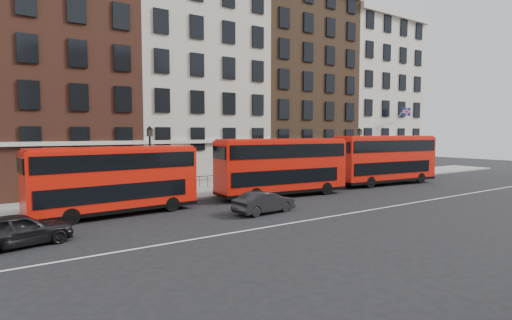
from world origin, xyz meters
TOP-DOWN VIEW (x-y plane):
  - ground at (0.00, 0.00)m, footprint 120.00×120.00m
  - pavement at (0.00, 10.50)m, footprint 80.00×5.00m
  - kerb at (0.00, 8.00)m, footprint 80.00×0.30m
  - road_centre_line at (0.00, -2.00)m, footprint 70.00×0.12m
  - building_terrace at (-0.31, 17.88)m, footprint 64.00×11.95m
  - bus_b at (-10.72, 5.60)m, footprint 10.01×3.07m
  - bus_c at (2.03, 5.61)m, footprint 10.93×3.56m
  - bus_d at (14.61, 5.61)m, footprint 11.31×3.66m
  - car_rear at (-16.07, 1.22)m, footprint 4.70×2.64m
  - car_front at (-2.91, 1.08)m, footprint 4.27×1.89m
  - lamp_post_left at (-7.46, 8.59)m, footprint 0.44×0.44m
  - lamp_post_right at (14.16, 8.44)m, footprint 0.44×0.44m
  - traffic_light at (24.74, 8.66)m, footprint 0.25×0.45m
  - iron_railings at (0.00, 12.70)m, footprint 6.60×0.06m

SIDE VIEW (x-z plane):
  - ground at x=0.00m, z-range 0.00..0.00m
  - road_centre_line at x=0.00m, z-range 0.00..0.01m
  - pavement at x=0.00m, z-range 0.00..0.15m
  - kerb at x=0.00m, z-range 0.00..0.16m
  - iron_railings at x=0.00m, z-range 0.15..1.15m
  - car_front at x=-2.91m, z-range 0.00..1.36m
  - car_rear at x=-16.07m, z-range 0.00..1.51m
  - bus_b at x=-10.72m, z-range 0.15..4.30m
  - bus_c at x=2.03m, z-range 0.16..4.67m
  - traffic_light at x=24.74m, z-range 0.81..4.08m
  - bus_d at x=14.61m, z-range 0.17..4.84m
  - lamp_post_left at x=-7.46m, z-range 0.42..5.74m
  - lamp_post_right at x=14.16m, z-range 0.42..5.74m
  - building_terrace at x=-0.31m, z-range -0.76..21.24m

